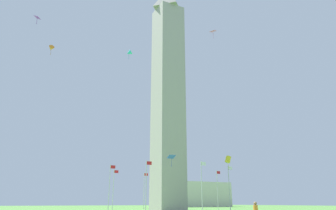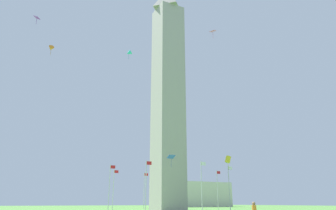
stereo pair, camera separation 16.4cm
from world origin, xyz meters
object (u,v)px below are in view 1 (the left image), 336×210
flagpole_s (110,185)px  kite_cyan_delta (129,53)px  flagpole_nw (229,186)px  flagpole_n (218,188)px  flagpole_e (144,189)px  kite_yellow_box (228,159)px  kite_blue_diamond (171,157)px  kite_orange_delta (51,48)px  flagpole_w (202,184)px  obelisk_monument (168,87)px  flagpole_ne (183,189)px  flagpole_sw (146,183)px  flagpole_se (113,188)px  kite_purple_diamond (37,18)px  kite_pink_diamond (213,31)px  distant_building (194,195)px

flagpole_s → kite_cyan_delta: kite_cyan_delta is taller
flagpole_nw → kite_cyan_delta: 34.36m
flagpole_s → flagpole_nw: bearing=-22.5°
flagpole_n → flagpole_s: bearing=180.0°
flagpole_nw → flagpole_e: bearing=112.5°
kite_yellow_box → kite_blue_diamond: 14.85m
kite_orange_delta → flagpole_w: bearing=-11.4°
kite_orange_delta → kite_blue_diamond: kite_orange_delta is taller
obelisk_monument → flagpole_e: size_ratio=6.26×
flagpole_ne → kite_yellow_box: 21.93m
flagpole_n → flagpole_sw: same height
flagpole_nw → flagpole_w: bearing=-157.5°
flagpole_e → flagpole_nw: size_ratio=1.00×
flagpole_s → kite_orange_delta: (-14.77, -7.67, 23.47)m
flagpole_se → flagpole_s: size_ratio=1.00×
flagpole_ne → kite_purple_diamond: size_ratio=6.99×
flagpole_sw → flagpole_w: size_ratio=1.00×
flagpole_w → kite_orange_delta: size_ratio=4.67×
kite_pink_diamond → kite_purple_diamond: 29.45m
kite_blue_diamond → flagpole_sw: bearing=115.3°
flagpole_sw → distant_building: (47.47, 58.98, -0.20)m
flagpole_n → flagpole_s: 26.66m
flagpole_nw → kite_yellow_box: (-1.86, -2.40, 5.09)m
flagpole_se → kite_blue_diamond: 24.47m
flagpole_ne → flagpole_e: 10.20m
flagpole_s → flagpole_sw: 10.20m
flagpole_n → flagpole_sw: bearing=-157.5°
flagpole_e → kite_orange_delta: kite_orange_delta is taller
obelisk_monument → flagpole_se: obelisk_monument is taller
flagpole_se → distant_building: 62.16m
flagpole_nw → kite_pink_diamond: kite_pink_diamond is taller
flagpole_s → flagpole_sw: (3.90, -9.43, 0.00)m
flagpole_w → kite_orange_delta: (-28.10, 5.66, 23.47)m
flagpole_s → distant_building: (51.38, 49.56, -0.20)m
obelisk_monument → kite_purple_diamond: bearing=-150.8°
flagpole_sw → kite_yellow_box: 17.90m
kite_cyan_delta → kite_purple_diamond: bearing=-153.6°
kite_yellow_box → kite_purple_diamond: bearing=-171.7°
flagpole_se → kite_orange_delta: size_ratio=4.67×
flagpole_s → distant_building: size_ratio=0.36×
kite_pink_diamond → kite_yellow_box: 25.75m
kite_purple_diamond → kite_cyan_delta: bearing=26.4°
obelisk_monument → flagpole_nw: obelisk_monument is taller
flagpole_se → kite_cyan_delta: size_ratio=4.43×
flagpole_n → kite_pink_diamond: size_ratio=5.52×
flagpole_e → flagpole_se: (-9.43, -3.90, 0.00)m
flagpole_s → kite_purple_diamond: kite_purple_diamond is taller
flagpole_nw → kite_yellow_box: kite_yellow_box is taller
flagpole_n → flagpole_se: 24.63m
flagpole_ne → flagpole_s: 24.63m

